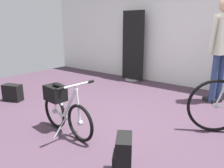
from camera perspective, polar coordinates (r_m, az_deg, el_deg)
The scene contains 7 objects.
ground_plane at distance 3.13m, azimuth 0.47°, elevation -10.69°, with size 8.10×8.10×0.00m, color #473342.
back_wall at distance 5.19m, azimuth 18.98°, elevation 14.02°, with size 8.10×0.10×2.66m, color white.
floor_banner_stand at distance 5.49m, azimuth 5.44°, elevation 8.82°, with size 0.60×0.36×1.70m.
folding_bike_foreground at distance 2.88m, azimuth -12.77°, elevation -5.70°, with size 1.00×0.53×0.72m.
visitor_near_wall at distance 4.23m, azimuth 26.63°, elevation 9.27°, with size 0.37×0.48×1.79m.
backpack_on_floor at distance 4.44m, azimuth -24.43°, elevation -2.08°, with size 0.38×0.29×0.31m.
handbag_on_floor at distance 2.11m, azimuth 2.95°, elevation -18.47°, with size 0.27×0.30×0.40m.
Camera 1 is at (1.69, -2.25, 1.36)m, focal length 35.08 mm.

